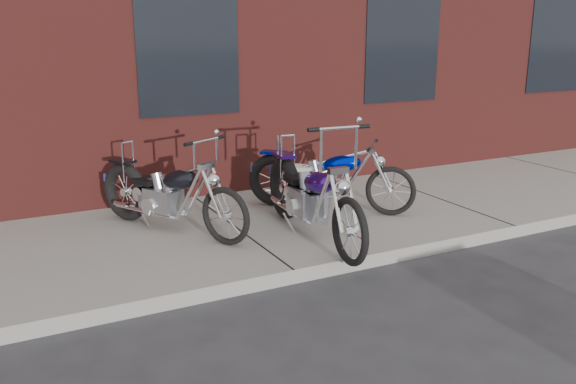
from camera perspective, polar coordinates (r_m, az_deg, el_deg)
ground at (r=6.07m, az=0.57°, el=-8.62°), size 120.00×120.00×0.00m
sidewalk at (r=7.31m, az=-4.93°, el=-3.84°), size 22.00×3.00×0.15m
chopper_purple at (r=6.80m, az=2.20°, el=-0.73°), size 0.59×2.42×1.36m
chopper_blue at (r=7.85m, az=3.61°, el=1.10°), size 1.66×1.60×0.96m
chopper_third at (r=7.15m, az=-11.11°, el=-0.46°), size 1.18×2.03×1.15m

